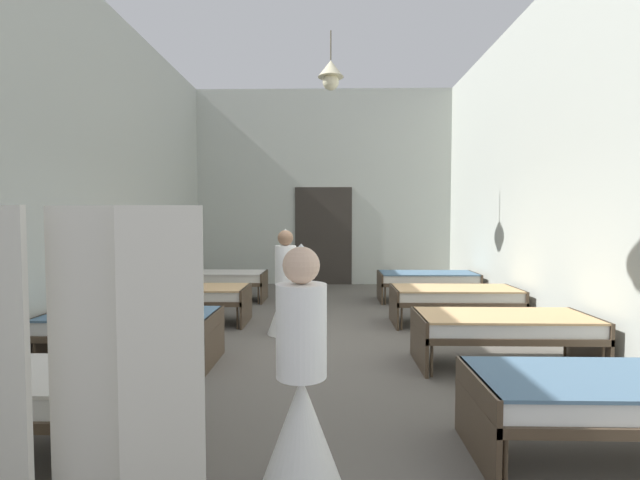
% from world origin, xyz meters
% --- Properties ---
extents(ground_plane, '(6.85, 10.77, 0.10)m').
position_xyz_m(ground_plane, '(0.00, 0.00, -0.05)').
color(ground_plane, '#59544C').
extents(room_shell, '(6.65, 10.37, 4.80)m').
position_xyz_m(room_shell, '(-0.00, 1.30, 2.40)').
color(room_shell, '#B2B7AD').
rests_on(room_shell, ground).
extents(bed_left_row_0, '(1.90, 0.84, 0.57)m').
position_xyz_m(bed_left_row_0, '(-2.08, -2.85, 0.44)').
color(bed_left_row_0, '#473828').
rests_on(bed_left_row_0, ground).
extents(bed_right_row_0, '(1.90, 0.84, 0.57)m').
position_xyz_m(bed_right_row_0, '(2.08, -2.85, 0.44)').
color(bed_right_row_0, '#473828').
rests_on(bed_right_row_0, ground).
extents(bed_left_row_1, '(1.90, 0.84, 0.57)m').
position_xyz_m(bed_left_row_1, '(-2.08, -0.95, 0.44)').
color(bed_left_row_1, '#473828').
rests_on(bed_left_row_1, ground).
extents(bed_right_row_1, '(1.90, 0.84, 0.57)m').
position_xyz_m(bed_right_row_1, '(2.08, -0.95, 0.44)').
color(bed_right_row_1, '#473828').
rests_on(bed_right_row_1, ground).
extents(bed_left_row_2, '(1.90, 0.84, 0.57)m').
position_xyz_m(bed_left_row_2, '(-2.08, 0.95, 0.44)').
color(bed_left_row_2, '#473828').
rests_on(bed_left_row_2, ground).
extents(bed_right_row_2, '(1.90, 0.84, 0.57)m').
position_xyz_m(bed_right_row_2, '(2.08, 0.95, 0.44)').
color(bed_right_row_2, '#473828').
rests_on(bed_right_row_2, ground).
extents(bed_left_row_3, '(1.90, 0.84, 0.57)m').
position_xyz_m(bed_left_row_3, '(-2.08, 2.85, 0.44)').
color(bed_left_row_3, '#473828').
rests_on(bed_left_row_3, ground).
extents(bed_right_row_3, '(1.90, 0.84, 0.57)m').
position_xyz_m(bed_right_row_3, '(2.08, 2.85, 0.44)').
color(bed_right_row_3, '#473828').
rests_on(bed_right_row_3, ground).
extents(nurse_near_aisle, '(0.52, 0.52, 1.49)m').
position_xyz_m(nurse_near_aisle, '(-0.01, -3.24, 0.53)').
color(nurse_near_aisle, white).
rests_on(nurse_near_aisle, ground).
extents(nurse_mid_aisle, '(0.52, 0.52, 1.49)m').
position_xyz_m(nurse_mid_aisle, '(-0.47, 0.36, 0.53)').
color(nurse_mid_aisle, white).
rests_on(nurse_mid_aisle, ground).
extents(privacy_screen, '(1.25, 0.18, 1.70)m').
position_xyz_m(privacy_screen, '(-1.13, -3.58, 0.85)').
color(privacy_screen, silver).
rests_on(privacy_screen, ground).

